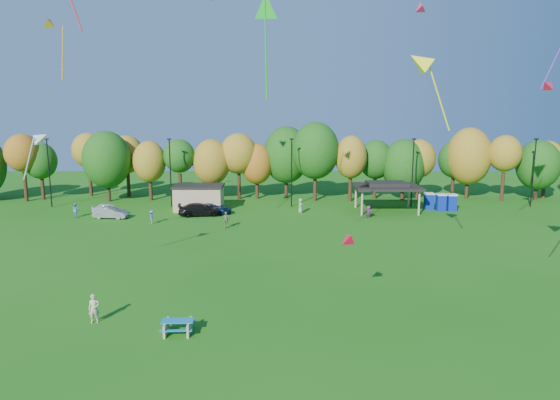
{
  "coord_description": "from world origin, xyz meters",
  "views": [
    {
      "loc": [
        0.3,
        -25.39,
        12.7
      ],
      "look_at": [
        0.38,
        6.0,
        7.05
      ],
      "focal_mm": 32.0,
      "sensor_mm": 36.0,
      "label": 1
    }
  ],
  "objects_px": {
    "picnic_table": "(178,326)",
    "kite_flyer": "(94,309)",
    "car_a": "(108,209)",
    "car_d": "(200,210)",
    "car_b": "(111,213)",
    "car_c": "(211,209)",
    "porta_potties": "(440,202)"
  },
  "relations": [
    {
      "from": "picnic_table",
      "to": "car_a",
      "type": "bearing_deg",
      "value": 112.57
    },
    {
      "from": "picnic_table",
      "to": "kite_flyer",
      "type": "xyz_separation_m",
      "value": [
        -5.34,
        1.47,
        0.44
      ]
    },
    {
      "from": "porta_potties",
      "to": "car_c",
      "type": "bearing_deg",
      "value": -174.83
    },
    {
      "from": "kite_flyer",
      "to": "car_b",
      "type": "bearing_deg",
      "value": 91.56
    },
    {
      "from": "car_b",
      "to": "car_d",
      "type": "relative_size",
      "value": 0.77
    },
    {
      "from": "porta_potties",
      "to": "car_c",
      "type": "height_order",
      "value": "porta_potties"
    },
    {
      "from": "picnic_table",
      "to": "car_b",
      "type": "distance_m",
      "value": 34.26
    },
    {
      "from": "kite_flyer",
      "to": "car_c",
      "type": "height_order",
      "value": "kite_flyer"
    },
    {
      "from": "car_b",
      "to": "car_d",
      "type": "bearing_deg",
      "value": -75.93
    },
    {
      "from": "picnic_table",
      "to": "car_b",
      "type": "height_order",
      "value": "car_b"
    },
    {
      "from": "picnic_table",
      "to": "car_d",
      "type": "bearing_deg",
      "value": 94.63
    },
    {
      "from": "porta_potties",
      "to": "car_c",
      "type": "xyz_separation_m",
      "value": [
        -29.16,
        -2.64,
        -0.41
      ]
    },
    {
      "from": "car_d",
      "to": "picnic_table",
      "type": "bearing_deg",
      "value": 177.2
    },
    {
      "from": "car_a",
      "to": "car_b",
      "type": "height_order",
      "value": "car_a"
    },
    {
      "from": "porta_potties",
      "to": "picnic_table",
      "type": "distance_m",
      "value": 44.8
    },
    {
      "from": "car_a",
      "to": "car_d",
      "type": "height_order",
      "value": "car_d"
    },
    {
      "from": "picnic_table",
      "to": "kite_flyer",
      "type": "relative_size",
      "value": 1.05
    },
    {
      "from": "picnic_table",
      "to": "car_c",
      "type": "relative_size",
      "value": 0.38
    },
    {
      "from": "porta_potties",
      "to": "kite_flyer",
      "type": "xyz_separation_m",
      "value": [
        -32.01,
        -34.51,
        -0.2
      ]
    },
    {
      "from": "kite_flyer",
      "to": "car_a",
      "type": "distance_m",
      "value": 33.55
    },
    {
      "from": "car_b",
      "to": "car_c",
      "type": "height_order",
      "value": "car_c"
    },
    {
      "from": "kite_flyer",
      "to": "car_a",
      "type": "xyz_separation_m",
      "value": [
        -9.95,
        32.04,
        -0.21
      ]
    },
    {
      "from": "car_c",
      "to": "picnic_table",
      "type": "bearing_deg",
      "value": 169.51
    },
    {
      "from": "porta_potties",
      "to": "picnic_table",
      "type": "xyz_separation_m",
      "value": [
        -26.67,
        -35.99,
        -0.64
      ]
    },
    {
      "from": "car_a",
      "to": "kite_flyer",
      "type": "bearing_deg",
      "value": -145.12
    },
    {
      "from": "car_b",
      "to": "car_d",
      "type": "xyz_separation_m",
      "value": [
        10.43,
        1.48,
        0.09
      ]
    },
    {
      "from": "car_c",
      "to": "car_d",
      "type": "distance_m",
      "value": 1.46
    },
    {
      "from": "car_a",
      "to": "car_b",
      "type": "bearing_deg",
      "value": -137.36
    },
    {
      "from": "car_b",
      "to": "car_c",
      "type": "relative_size",
      "value": 0.83
    },
    {
      "from": "car_c",
      "to": "kite_flyer",
      "type": "bearing_deg",
      "value": 160.13
    },
    {
      "from": "picnic_table",
      "to": "car_d",
      "type": "xyz_separation_m",
      "value": [
        -3.77,
        32.66,
        0.3
      ]
    },
    {
      "from": "porta_potties",
      "to": "car_a",
      "type": "bearing_deg",
      "value": -176.63
    }
  ]
}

